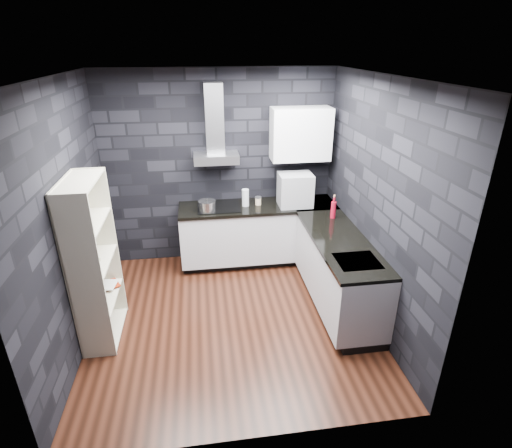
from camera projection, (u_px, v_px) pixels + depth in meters
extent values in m
plane|color=#3C1B10|center=(232.00, 318.00, 4.73)|extent=(3.20, 3.20, 0.00)
plane|color=silver|center=(225.00, 76.00, 3.61)|extent=(3.20, 3.20, 0.00)
cube|color=black|center=(220.00, 169.00, 5.64)|extent=(3.20, 0.05, 2.70)
cube|color=black|center=(249.00, 305.00, 2.71)|extent=(3.20, 0.05, 2.70)
cube|color=black|center=(66.00, 222.00, 3.96)|extent=(0.05, 3.20, 2.70)
cube|color=black|center=(376.00, 205.00, 4.38)|extent=(0.05, 3.20, 2.70)
cube|color=black|center=(257.00, 257.00, 5.98)|extent=(2.18, 0.50, 0.10)
cube|color=black|center=(338.00, 300.00, 4.98)|extent=(0.50, 1.78, 0.10)
cube|color=silver|center=(258.00, 232.00, 5.77)|extent=(2.20, 0.60, 0.76)
cube|color=silver|center=(338.00, 271.00, 4.79)|extent=(0.60, 1.80, 0.76)
cube|color=black|center=(258.00, 207.00, 5.59)|extent=(2.20, 0.62, 0.04)
cube|color=black|center=(340.00, 241.00, 4.62)|extent=(0.62, 1.80, 0.04)
cube|color=black|center=(313.00, 203.00, 5.71)|extent=(0.62, 0.62, 0.04)
cube|color=#B1B1B6|center=(216.00, 158.00, 5.37)|extent=(0.60, 0.34, 0.12)
cube|color=#B1B1B6|center=(214.00, 119.00, 5.22)|extent=(0.24, 0.20, 0.90)
cube|color=white|center=(301.00, 134.00, 5.39)|extent=(0.80, 0.35, 0.70)
cube|color=black|center=(219.00, 207.00, 5.52)|extent=(0.58, 0.50, 0.01)
cube|color=#B1B1B6|center=(357.00, 261.00, 4.17)|extent=(0.44, 0.40, 0.01)
cylinder|color=silver|center=(207.00, 206.00, 5.34)|extent=(0.23, 0.23, 0.13)
cylinder|color=silver|center=(245.00, 198.00, 5.52)|extent=(0.13, 0.13, 0.24)
cylinder|color=beige|center=(258.00, 201.00, 5.59)|extent=(0.10, 0.10, 0.10)
cylinder|color=silver|center=(283.00, 199.00, 5.61)|extent=(0.12, 0.12, 0.13)
cube|color=#A2A4A9|center=(295.00, 190.00, 5.50)|extent=(0.46, 0.36, 0.45)
cylinder|color=maroon|center=(333.00, 210.00, 5.14)|extent=(0.08, 0.08, 0.22)
cube|color=beige|center=(94.00, 263.00, 4.13)|extent=(0.42, 0.83, 1.80)
imported|color=silver|center=(91.00, 264.00, 4.04)|extent=(0.21, 0.21, 0.05)
imported|color=maroon|center=(103.00, 279.00, 4.45)|extent=(0.15, 0.09, 0.21)
imported|color=#B2B2B2|center=(100.00, 277.00, 4.44)|extent=(0.16, 0.04, 0.22)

